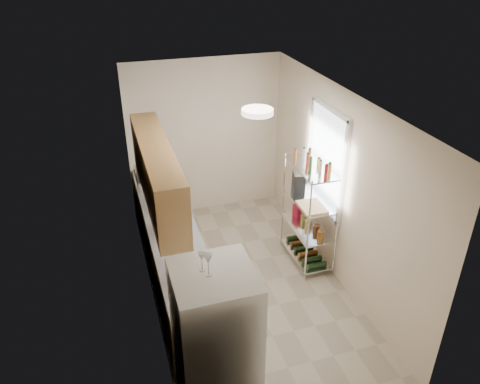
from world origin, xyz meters
The scene contains 16 objects.
room centered at (0.00, 0.00, 1.30)m, with size 2.52×4.42×2.62m.
counter_run centered at (-0.92, 0.44, 0.45)m, with size 0.63×3.51×0.90m.
upper_cabinets centered at (-1.05, 0.10, 1.81)m, with size 0.33×2.20×0.72m, color tan.
range_hood centered at (-1.00, 0.90, 1.39)m, with size 0.50×0.60×0.12m, color #B7BABC.
window centered at (1.23, 0.35, 1.55)m, with size 0.06×1.00×1.46m, color white.
bakers_rack centered at (1.00, 0.30, 1.11)m, with size 0.45×0.90×1.73m.
ceiling_dome centered at (0.00, -0.30, 2.57)m, with size 0.34×0.34×0.06m, color white.
refrigerator centered at (-0.87, -1.73, 0.86)m, with size 0.71×0.71×1.72m, color white.
wine_glass_a centered at (-0.91, -1.73, 1.82)m, with size 0.07×0.07×0.21m, color silver, non-canonical shape.
wine_glass_b centered at (-0.95, -1.66, 1.81)m, with size 0.06×0.06×0.18m, color silver, non-canonical shape.
rice_cooker centered at (-0.90, 0.29, 1.01)m, with size 0.28×0.28×0.23m, color silver.
frying_pan_large centered at (-0.91, 0.86, 0.92)m, with size 0.28×0.28×0.05m, color black.
frying_pan_small centered at (-0.90, 1.03, 0.92)m, with size 0.20×0.20×0.04m, color black.
cutting_board centered at (0.93, 0.09, 1.02)m, with size 0.31×0.41×0.03m, color tan.
espresso_machine centered at (0.97, 0.63, 1.15)m, with size 0.16×0.24×0.28m, color black.
storage_bag centered at (0.99, 0.63, 0.65)m, with size 0.11×0.15×0.17m, color maroon.
Camera 1 is at (-1.58, -4.74, 4.18)m, focal length 35.00 mm.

